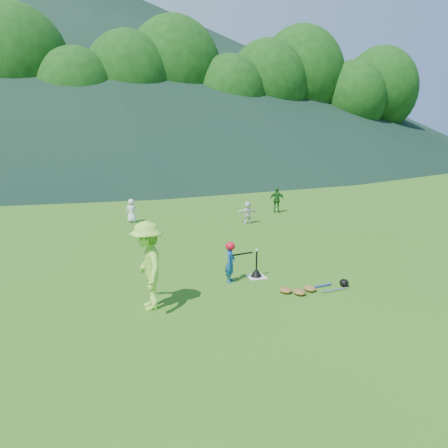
{
  "coord_description": "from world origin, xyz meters",
  "views": [
    {
      "loc": [
        -4.49,
        -9.94,
        3.87
      ],
      "look_at": [
        0.0,
        2.5,
        0.9
      ],
      "focal_mm": 35.0,
      "sensor_mm": 36.0,
      "label": 1
    }
  ],
  "objects_px": {
    "fielder_d": "(247,213)",
    "equipment_pile": "(310,288)",
    "adult_coach": "(148,266)",
    "batting_tee": "(256,272)",
    "batter_child": "(230,263)",
    "fielder_c": "(277,200)",
    "fielder_a": "(132,211)",
    "home_plate": "(256,277)"
  },
  "relations": [
    {
      "from": "batter_child",
      "to": "equipment_pile",
      "type": "distance_m",
      "value": 2.07
    },
    {
      "from": "adult_coach",
      "to": "fielder_d",
      "type": "height_order",
      "value": "adult_coach"
    },
    {
      "from": "fielder_d",
      "to": "equipment_pile",
      "type": "relative_size",
      "value": 0.5
    },
    {
      "from": "batter_child",
      "to": "fielder_a",
      "type": "xyz_separation_m",
      "value": [
        -1.33,
        7.95,
        -0.02
      ]
    },
    {
      "from": "home_plate",
      "to": "adult_coach",
      "type": "height_order",
      "value": "adult_coach"
    },
    {
      "from": "fielder_d",
      "to": "equipment_pile",
      "type": "xyz_separation_m",
      "value": [
        -1.47,
        -7.38,
        -0.39
      ]
    },
    {
      "from": "fielder_a",
      "to": "batting_tee",
      "type": "distance_m",
      "value": 8.15
    },
    {
      "from": "adult_coach",
      "to": "fielder_a",
      "type": "distance_m",
      "value": 8.95
    },
    {
      "from": "fielder_d",
      "to": "batter_child",
      "type": "bearing_deg",
      "value": 63.67
    },
    {
      "from": "fielder_c",
      "to": "fielder_d",
      "type": "height_order",
      "value": "fielder_c"
    },
    {
      "from": "fielder_a",
      "to": "equipment_pile",
      "type": "distance_m",
      "value": 9.67
    },
    {
      "from": "fielder_d",
      "to": "batting_tee",
      "type": "bearing_deg",
      "value": 69.43
    },
    {
      "from": "batter_child",
      "to": "fielder_d",
      "type": "xyz_separation_m",
      "value": [
        3.05,
        6.12,
        -0.06
      ]
    },
    {
      "from": "batter_child",
      "to": "fielder_c",
      "type": "height_order",
      "value": "fielder_c"
    },
    {
      "from": "batter_child",
      "to": "batting_tee",
      "type": "distance_m",
      "value": 0.86
    },
    {
      "from": "home_plate",
      "to": "adult_coach",
      "type": "relative_size",
      "value": 0.23
    },
    {
      "from": "batter_child",
      "to": "fielder_c",
      "type": "bearing_deg",
      "value": -0.1
    },
    {
      "from": "batter_child",
      "to": "adult_coach",
      "type": "distance_m",
      "value": 2.46
    },
    {
      "from": "fielder_a",
      "to": "fielder_c",
      "type": "distance_m",
      "value": 6.55
    },
    {
      "from": "adult_coach",
      "to": "fielder_a",
      "type": "height_order",
      "value": "adult_coach"
    },
    {
      "from": "fielder_d",
      "to": "equipment_pile",
      "type": "bearing_deg",
      "value": 78.91
    },
    {
      "from": "batter_child",
      "to": "fielder_d",
      "type": "distance_m",
      "value": 6.84
    },
    {
      "from": "adult_coach",
      "to": "fielder_d",
      "type": "bearing_deg",
      "value": 144.29
    },
    {
      "from": "adult_coach",
      "to": "fielder_a",
      "type": "relative_size",
      "value": 1.98
    },
    {
      "from": "batting_tee",
      "to": "batter_child",
      "type": "bearing_deg",
      "value": -173.23
    },
    {
      "from": "adult_coach",
      "to": "batting_tee",
      "type": "bearing_deg",
      "value": 109.97
    },
    {
      "from": "adult_coach",
      "to": "batting_tee",
      "type": "height_order",
      "value": "adult_coach"
    },
    {
      "from": "fielder_c",
      "to": "fielder_d",
      "type": "xyz_separation_m",
      "value": [
        -2.17,
        -1.69,
        -0.13
      ]
    },
    {
      "from": "batter_child",
      "to": "batting_tee",
      "type": "height_order",
      "value": "batter_child"
    },
    {
      "from": "batter_child",
      "to": "fielder_d",
      "type": "relative_size",
      "value": 1.12
    },
    {
      "from": "batter_child",
      "to": "fielder_c",
      "type": "relative_size",
      "value": 0.87
    },
    {
      "from": "equipment_pile",
      "to": "fielder_a",
      "type": "bearing_deg",
      "value": 107.54
    },
    {
      "from": "batter_child",
      "to": "equipment_pile",
      "type": "xyz_separation_m",
      "value": [
        1.58,
        -1.26,
        -0.44
      ]
    },
    {
      "from": "adult_coach",
      "to": "fielder_c",
      "type": "bearing_deg",
      "value": 140.68
    },
    {
      "from": "fielder_c",
      "to": "fielder_d",
      "type": "distance_m",
      "value": 2.75
    },
    {
      "from": "fielder_c",
      "to": "fielder_d",
      "type": "bearing_deg",
      "value": 63.46
    },
    {
      "from": "batter_child",
      "to": "fielder_a",
      "type": "relative_size",
      "value": 1.05
    },
    {
      "from": "adult_coach",
      "to": "batter_child",
      "type": "bearing_deg",
      "value": 113.81
    },
    {
      "from": "fielder_a",
      "to": "batting_tee",
      "type": "bearing_deg",
      "value": 117.81
    },
    {
      "from": "batter_child",
      "to": "fielder_d",
      "type": "height_order",
      "value": "batter_child"
    },
    {
      "from": "equipment_pile",
      "to": "batting_tee",
      "type": "bearing_deg",
      "value": 121.03
    },
    {
      "from": "adult_coach",
      "to": "equipment_pile",
      "type": "xyz_separation_m",
      "value": [
        3.82,
        -0.33,
        -0.9
      ]
    }
  ]
}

